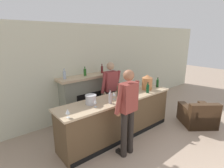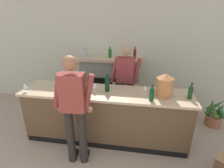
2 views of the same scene
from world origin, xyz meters
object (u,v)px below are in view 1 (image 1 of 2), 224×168
object	(u,v)px
armchair_black	(198,117)
copper_dispenser	(147,82)
wine_bottle_port_short	(148,88)
wine_glass_near_bucket	(145,83)
person_bartender	(111,90)
wine_glass_back_row	(138,87)
wine_glass_front_left	(114,94)
wine_bottle_rose_blush	(157,83)
potted_plant_corner	(151,97)
wine_bottle_cabernet_heavy	(119,90)
wine_glass_mid_counter	(95,102)
person_customer	(128,110)
fireplace_stone	(86,97)
ice_bucket_steel	(91,99)
wine_bottle_merlot_tall	(110,97)
wine_glass_front_right	(68,112)

from	to	relation	value
armchair_black	copper_dispenser	world-z (taller)	copper_dispenser
armchair_black	wine_bottle_port_short	distance (m)	1.74
wine_glass_near_bucket	person_bartender	bearing A→B (deg)	151.49
wine_glass_back_row	wine_glass_front_left	bearing A→B (deg)	-174.86
wine_bottle_rose_blush	person_bartender	bearing A→B (deg)	147.53
potted_plant_corner	wine_bottle_port_short	distance (m)	1.97
wine_bottle_cabernet_heavy	wine_glass_mid_counter	bearing A→B (deg)	-167.31
wine_glass_front_left	wine_glass_mid_counter	size ratio (longest dim) A/B	1.05
person_customer	wine_bottle_port_short	bearing A→B (deg)	21.33
fireplace_stone	potted_plant_corner	world-z (taller)	fireplace_stone
potted_plant_corner	wine_bottle_rose_blush	xyz separation A→B (m)	(-0.84, -0.84, 0.85)
potted_plant_corner	wine_bottle_cabernet_heavy	distance (m)	2.52
copper_dispenser	ice_bucket_steel	distance (m)	1.76
wine_bottle_merlot_tall	wine_bottle_cabernet_heavy	xyz separation A→B (m)	(0.42, 0.21, 0.02)
potted_plant_corner	wine_bottle_merlot_tall	bearing A→B (deg)	-160.08
copper_dispenser	armchair_black	bearing A→B (deg)	-43.74
wine_bottle_merlot_tall	wine_glass_back_row	xyz separation A→B (m)	(1.10, 0.21, -0.03)
armchair_black	potted_plant_corner	xyz separation A→B (m)	(0.20, 1.80, 0.03)
ice_bucket_steel	wine_glass_back_row	xyz separation A→B (m)	(1.45, -0.02, 0.01)
wine_glass_near_bucket	wine_bottle_port_short	bearing A→B (deg)	-131.86
wine_glass_front_right	wine_glass_near_bucket	size ratio (longest dim) A/B	1.00
wine_bottle_rose_blush	wine_glass_mid_counter	world-z (taller)	wine_bottle_rose_blush
person_customer	copper_dispenser	bearing A→B (deg)	25.49
person_bartender	wine_glass_mid_counter	world-z (taller)	person_bartender
person_bartender	ice_bucket_steel	bearing A→B (deg)	-149.24
person_customer	wine_bottle_port_short	distance (m)	1.24
wine_glass_mid_counter	copper_dispenser	bearing A→B (deg)	4.25
wine_bottle_rose_blush	wine_glass_back_row	xyz separation A→B (m)	(-0.73, 0.09, -0.02)
wine_glass_front_right	wine_glass_near_bucket	bearing A→B (deg)	9.58
fireplace_stone	wine_glass_mid_counter	xyz separation A→B (m)	(-0.62, -1.44, 0.45)
person_customer	wine_glass_back_row	bearing A→B (deg)	33.58
person_customer	wine_bottle_rose_blush	xyz separation A→B (m)	(1.78, 0.61, 0.13)
person_customer	wine_glass_back_row	size ratio (longest dim) A/B	11.62
wine_glass_near_bucket	armchair_black	bearing A→B (deg)	-53.65
wine_bottle_port_short	wine_bottle_rose_blush	size ratio (longest dim) A/B	0.98
ice_bucket_steel	wine_glass_front_right	bearing A→B (deg)	-156.57
copper_dispenser	wine_bottle_rose_blush	size ratio (longest dim) A/B	1.45
potted_plant_corner	ice_bucket_steel	bearing A→B (deg)	-166.28
wine_bottle_merlot_tall	wine_glass_back_row	size ratio (longest dim) A/B	1.99
wine_bottle_rose_blush	wine_glass_mid_counter	xyz separation A→B (m)	(-2.19, -0.10, -0.01)
wine_bottle_cabernet_heavy	wine_glass_mid_counter	size ratio (longest dim) A/B	2.14
fireplace_stone	person_bartender	distance (m)	0.82
wine_bottle_merlot_tall	wine_glass_near_bucket	bearing A→B (deg)	13.51
wine_glass_front_right	wine_bottle_port_short	bearing A→B (deg)	0.62
copper_dispenser	wine_glass_back_row	size ratio (longest dim) A/B	2.61
armchair_black	person_customer	distance (m)	2.55
wine_glass_back_row	copper_dispenser	bearing A→B (deg)	-9.01
wine_bottle_merlot_tall	wine_glass_mid_counter	bearing A→B (deg)	174.80
wine_glass_front_right	wine_glass_front_left	world-z (taller)	wine_glass_front_left
wine_glass_mid_counter	person_bartender	bearing A→B (deg)	37.58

